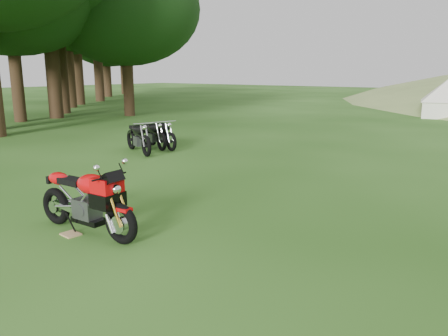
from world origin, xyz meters
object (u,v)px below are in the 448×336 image
Objects in this scene: sport_motorcycle at (85,195)px; plywood_board at (71,234)px; vintage_moto_c at (161,133)px; vintage_moto_d at (153,133)px; vintage_moto_a at (138,136)px.

sport_motorcycle is 7.10× the size of plywood_board.
vintage_moto_d is (-0.25, -0.11, -0.02)m from vintage_moto_c.
vintage_moto_a is at bearing -69.11° from vintage_moto_c.
vintage_moto_a is (-4.13, 5.11, 0.49)m from plywood_board.
sport_motorcycle is 6.50m from vintage_moto_a.
plywood_board is 7.44m from vintage_moto_d.
plywood_board is at bearing -126.87° from sport_motorcycle.
vintage_moto_a is 0.91m from vintage_moto_d.
vintage_moto_a reaches higher than vintage_moto_c.
sport_motorcycle reaches higher than plywood_board.
vintage_moto_d is (-0.29, 0.86, -0.04)m from vintage_moto_a.
vintage_moto_c is (-4.17, 6.08, 0.47)m from plywood_board.
plywood_board is at bearing -33.48° from vintage_moto_d.
vintage_moto_d reaches higher than plywood_board.
vintage_moto_c is at bearing 123.36° from sport_motorcycle.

